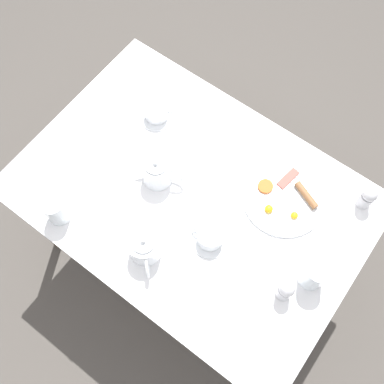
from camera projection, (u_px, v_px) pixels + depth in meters
ground_plane at (192, 250)px, 2.28m from camera, size 8.00×8.00×0.00m
table at (192, 201)px, 1.67m from camera, size 0.86×1.23×0.73m
breakfast_plate at (284, 198)px, 1.59m from camera, size 0.29×0.29×0.04m
teapot_near at (158, 171)px, 1.58m from camera, size 0.11×0.19×0.13m
teapot_far at (146, 248)px, 1.47m from camera, size 0.16×0.15×0.13m
teacup_with_saucer_left at (157, 112)px, 1.71m from camera, size 0.14×0.14×0.06m
teacup_with_saucer_right at (210, 237)px, 1.52m from camera, size 0.14×0.14×0.06m
water_glass_tall at (56, 209)px, 1.52m from camera, size 0.08×0.08×0.12m
water_glass_short at (315, 274)px, 1.43m from camera, size 0.08×0.08×0.13m
pepper_grinder at (368, 197)px, 1.54m from camera, size 0.05×0.05×0.11m
salt_grinder at (286, 290)px, 1.42m from camera, size 0.05×0.05×0.11m
fork_by_plate at (242, 341)px, 1.41m from camera, size 0.15×0.10×0.00m
knife_by_plate at (62, 165)px, 1.65m from camera, size 0.04×0.21×0.00m
spoon_for_tea at (108, 118)px, 1.73m from camera, size 0.16×0.02×0.00m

